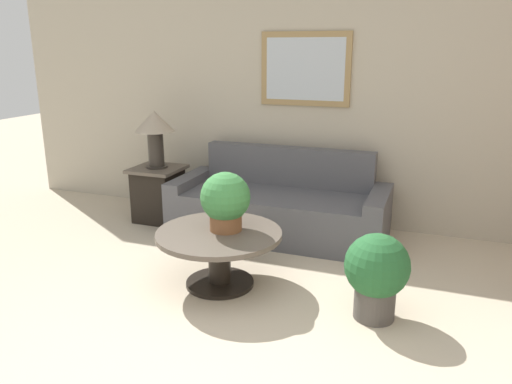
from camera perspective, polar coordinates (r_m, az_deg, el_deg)
name	(u,v)px	position (r m, az deg, el deg)	size (l,w,h in m)	color
wall_back	(334,103)	(5.32, 8.89, 10.07)	(7.78, 0.09, 2.60)	#B2A893
couch_main	(279,208)	(5.11, 2.68, -1.80)	(2.17, 0.87, 0.85)	#4C4C51
coffee_table	(219,246)	(4.01, -4.23, -6.22)	(1.00, 1.00, 0.46)	black
side_table	(158,193)	(5.62, -11.09, -0.15)	(0.52, 0.52, 0.60)	black
table_lamp	(155,128)	(5.46, -11.51, 7.21)	(0.43, 0.43, 0.62)	#2D2823
potted_plant_on_table	(225,200)	(3.92, -3.52, -0.92)	(0.40, 0.40, 0.47)	brown
potted_plant_floor	(377,272)	(3.62, 13.62, -8.89)	(0.46, 0.46, 0.63)	#4C4742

